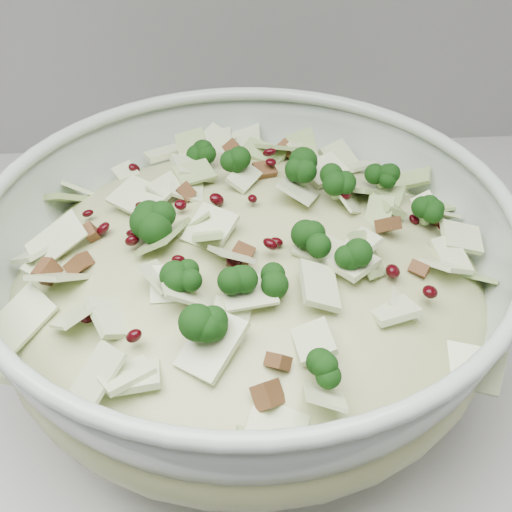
{
  "coord_description": "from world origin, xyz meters",
  "views": [
    {
      "loc": [
        -0.04,
        1.18,
        1.37
      ],
      "look_at": [
        -0.01,
        1.6,
        1.02
      ],
      "focal_mm": 50.0,
      "sensor_mm": 36.0,
      "label": 1
    }
  ],
  "objects": [
    {
      "name": "salad",
      "position": [
        -0.02,
        1.6,
        1.01
      ],
      "size": [
        0.43,
        0.43,
        0.16
      ],
      "rotation": [
        0.0,
        0.0,
        -0.14
      ],
      "color": "tan",
      "rests_on": "mixing_bowl"
    },
    {
      "name": "mixing_bowl",
      "position": [
        -0.02,
        1.6,
        0.99
      ],
      "size": [
        0.5,
        0.5,
        0.16
      ],
      "rotation": [
        0.0,
        0.0,
        -0.27
      ],
      "color": "#AABBAD",
      "rests_on": "counter"
    }
  ]
}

